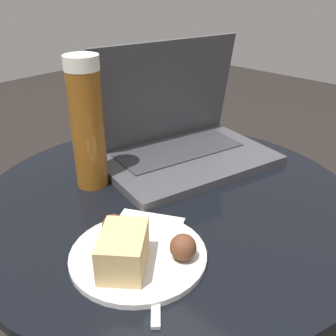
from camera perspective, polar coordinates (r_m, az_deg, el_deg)
table at (r=0.82m, az=0.02°, el=-11.85°), size 0.73×0.73×0.52m
napkin at (r=0.63m, az=-4.24°, el=-10.56°), size 0.19×0.17×0.00m
laptop at (r=0.88m, az=1.68°, el=4.55°), size 0.41×0.33×0.25m
beer_glass at (r=0.75m, az=-11.63°, el=6.29°), size 0.06×0.06×0.25m
snack_plate at (r=0.59m, az=-4.90°, el=-11.89°), size 0.21×0.21×0.06m
fork at (r=0.58m, az=-1.75°, el=-15.12°), size 0.13×0.13×0.00m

